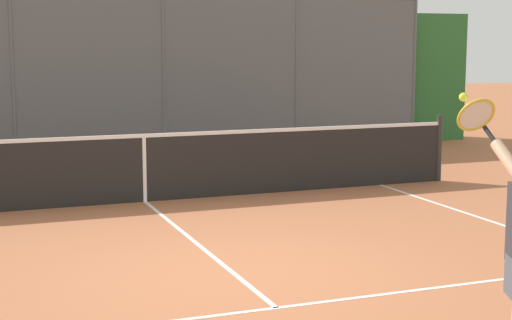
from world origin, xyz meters
TOP-DOWN VIEW (x-y plane):
  - ground_plane at (0.00, 0.00)m, footprint 60.00×60.00m
  - court_line_markings at (0.00, 1.34)m, footprint 7.59×8.90m
  - fence_backdrop at (0.00, -8.83)m, footprint 17.12×1.37m
  - tennis_net at (0.00, -3.83)m, footprint 9.76×0.09m

SIDE VIEW (x-z plane):
  - ground_plane at x=0.00m, z-range 0.00..0.00m
  - court_line_markings at x=0.00m, z-range 0.00..0.01m
  - tennis_net at x=0.00m, z-range -0.04..1.03m
  - fence_backdrop at x=0.00m, z-range -0.17..3.02m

